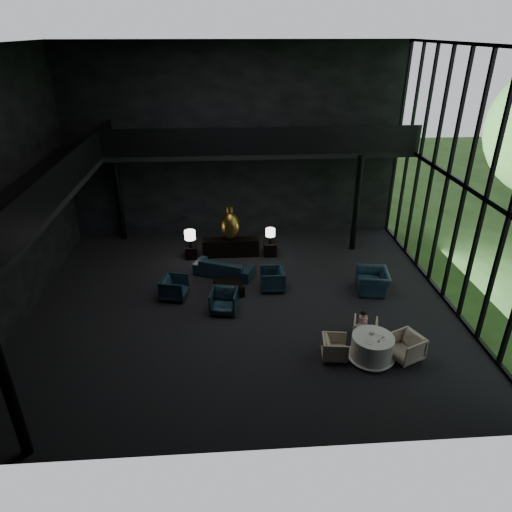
{
  "coord_description": "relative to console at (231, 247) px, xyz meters",
  "views": [
    {
      "loc": [
        -0.47,
        -13.07,
        8.4
      ],
      "look_at": [
        0.48,
        0.5,
        1.55
      ],
      "focal_mm": 32.0,
      "sensor_mm": 36.0,
      "label": 1
    }
  ],
  "objects": [
    {
      "name": "railing_left",
      "position": [
        -4.67,
        -3.72,
        4.24
      ],
      "size": [
        0.06,
        12.0,
        1.0
      ],
      "primitive_type": "cube",
      "color": "black",
      "rests_on": "mezzanine_left"
    },
    {
      "name": "dining_chair_north",
      "position": [
        3.89,
        -5.87,
        -0.04
      ],
      "size": [
        0.78,
        0.75,
        0.65
      ],
      "primitive_type": "imported",
      "rotation": [
        0.0,
        0.0,
        2.84
      ],
      "color": "#A79C93",
      "rests_on": "floor"
    },
    {
      "name": "floor",
      "position": [
        0.33,
        -3.72,
        -0.36
      ],
      "size": [
        14.0,
        12.0,
        0.02
      ],
      "primitive_type": "cube",
      "color": "black",
      "rests_on": "ground"
    },
    {
      "name": "lounge_armchair_east",
      "position": [
        1.42,
        -2.8,
        0.12
      ],
      "size": [
        0.91,
        0.97,
        0.97
      ],
      "primitive_type": "imported",
      "rotation": [
        0.0,
        0.0,
        -1.6
      ],
      "color": "black",
      "rests_on": "floor"
    },
    {
      "name": "dining_chair_west",
      "position": [
        2.8,
        -6.68,
        -0.03
      ],
      "size": [
        0.7,
        0.73,
        0.67
      ],
      "primitive_type": "imported",
      "rotation": [
        0.0,
        0.0,
        1.44
      ],
      "color": "#B5A595",
      "rests_on": "floor"
    },
    {
      "name": "coffee_table",
      "position": [
        -0.13,
        -3.0,
        -0.16
      ],
      "size": [
        1.11,
        1.11,
        0.4
      ],
      "primitive_type": "cube",
      "rotation": [
        0.0,
        0.0,
        0.26
      ],
      "color": "black",
      "rests_on": "floor"
    },
    {
      "name": "lounge_armchair_south",
      "position": [
        -0.3,
        -4.13,
        0.12
      ],
      "size": [
        1.08,
        1.03,
        0.96
      ],
      "primitive_type": "imported",
      "rotation": [
        0.0,
        0.0,
        -0.18
      ],
      "color": "#223B48",
      "rests_on": "floor"
    },
    {
      "name": "side_table_right",
      "position": [
        1.6,
        -0.09,
        -0.09
      ],
      "size": [
        0.5,
        0.5,
        0.55
      ],
      "primitive_type": "cube",
      "color": "black",
      "rests_on": "floor"
    },
    {
      "name": "cereal_bowl",
      "position": [
        3.81,
        -6.67,
        0.43
      ],
      "size": [
        0.17,
        0.17,
        0.08
      ],
      "primitive_type": "ellipsoid",
      "color": "white",
      "rests_on": "dining_table"
    },
    {
      "name": "column_ne",
      "position": [
        5.13,
        0.28,
        1.64
      ],
      "size": [
        0.24,
        0.24,
        4.0
      ],
      "primitive_type": "cylinder",
      "color": "black",
      "rests_on": "floor"
    },
    {
      "name": "mezzanine_left",
      "position": [
        -5.67,
        -3.72,
        3.64
      ],
      "size": [
        2.0,
        12.0,
        0.25
      ],
      "primitive_type": "cube",
      "color": "black",
      "rests_on": "wall_left"
    },
    {
      "name": "railing_back",
      "position": [
        1.33,
        0.28,
        4.24
      ],
      "size": [
        12.0,
        0.06,
        1.0
      ],
      "primitive_type": "cube",
      "color": "black",
      "rests_on": "mezzanine_back"
    },
    {
      "name": "bronze_urn",
      "position": [
        0.0,
        0.03,
        0.96
      ],
      "size": [
        0.75,
        0.75,
        1.4
      ],
      "color": "#9A5E20",
      "rests_on": "console"
    },
    {
      "name": "dining_chair_east",
      "position": [
        4.76,
        -6.85,
        0.08
      ],
      "size": [
        1.08,
        1.11,
        0.88
      ],
      "primitive_type": "imported",
      "rotation": [
        0.0,
        0.0,
        -1.15
      ],
      "color": "#AA9F96",
      "rests_on": "floor"
    },
    {
      "name": "wall_back",
      "position": [
        0.33,
        2.28,
        3.64
      ],
      "size": [
        14.0,
        0.04,
        8.0
      ],
      "primitive_type": "cube",
      "color": "black",
      "rests_on": "ground"
    },
    {
      "name": "window_armchair",
      "position": [
        4.93,
        -3.19,
        0.21
      ],
      "size": [
        1.04,
        1.43,
        1.15
      ],
      "primitive_type": "imported",
      "rotation": [
        0.0,
        0.0,
        -1.72
      ],
      "color": "black",
      "rests_on": "floor"
    },
    {
      "name": "lounge_armchair_west",
      "position": [
        -2.0,
        -3.15,
        0.12
      ],
      "size": [
        1.05,
        1.09,
        0.96
      ],
      "primitive_type": "imported",
      "rotation": [
        0.0,
        0.0,
        1.36
      ],
      "color": "#172F42",
      "rests_on": "floor"
    },
    {
      "name": "ceiling",
      "position": [
        0.33,
        -3.72,
        7.64
      ],
      "size": [
        14.0,
        12.0,
        0.02
      ],
      "primitive_type": "cube",
      "color": "black",
      "rests_on": "ground"
    },
    {
      "name": "mezzanine_back",
      "position": [
        1.33,
        1.28,
        3.64
      ],
      "size": [
        12.0,
        2.0,
        0.25
      ],
      "primitive_type": "cube",
      "color": "black",
      "rests_on": "wall_back"
    },
    {
      "name": "column_sw",
      "position": [
        -4.67,
        -9.42,
        1.64
      ],
      "size": [
        0.24,
        0.24,
        4.0
      ],
      "primitive_type": "cylinder",
      "color": "black",
      "rests_on": "floor"
    },
    {
      "name": "coffee_cup",
      "position": [
        4.06,
        -6.88,
        0.43
      ],
      "size": [
        0.09,
        0.09,
        0.06
      ],
      "primitive_type": "cylinder",
      "rotation": [
        0.0,
        0.0,
        -0.07
      ],
      "color": "white",
      "rests_on": "saucer"
    },
    {
      "name": "column_nw",
      "position": [
        -4.67,
        1.98,
        1.64
      ],
      "size": [
        0.24,
        0.24,
        4.0
      ],
      "primitive_type": "cylinder",
      "color": "black",
      "rests_on": "floor"
    },
    {
      "name": "saucer",
      "position": [
        4.07,
        -6.94,
        0.39
      ],
      "size": [
        0.18,
        0.18,
        0.01
      ],
      "primitive_type": "cylinder",
      "rotation": [
        0.0,
        0.0,
        -0.16
      ],
      "color": "white",
      "rests_on": "dining_table"
    },
    {
      "name": "cream_pot",
      "position": [
        3.88,
        -7.05,
        0.42
      ],
      "size": [
        0.08,
        0.08,
        0.07
      ],
      "primitive_type": "cylinder",
      "rotation": [
        0.0,
        0.0,
        -0.25
      ],
      "color": "#99999E",
      "rests_on": "dining_table"
    },
    {
      "name": "console",
      "position": [
        0.0,
        0.0,
        0.0
      ],
      "size": [
        2.28,
        0.52,
        0.72
      ],
      "primitive_type": "cube",
      "color": "black",
      "rests_on": "floor"
    },
    {
      "name": "plate_b",
      "position": [
        4.04,
        -6.68,
        0.39
      ],
      "size": [
        0.26,
        0.26,
        0.01
      ],
      "primitive_type": "cylinder",
      "rotation": [
        0.0,
        0.0,
        -0.25
      ],
      "color": "white",
      "rests_on": "dining_table"
    },
    {
      "name": "plate_a",
      "position": [
        3.63,
        -7.03,
        0.39
      ],
      "size": [
        0.3,
        0.3,
        0.01
      ],
      "primitive_type": "cylinder",
      "rotation": [
        0.0,
        0.0,
        -0.3
      ],
      "color": "white",
      "rests_on": "dining_table"
    },
    {
      "name": "table_lamp_left",
      "position": [
        -1.6,
        -0.21,
        0.66
      ],
      "size": [
        0.43,
        0.43,
        0.73
      ],
      "color": "black",
      "rests_on": "side_table_left"
    },
    {
      "name": "dining_table",
      "position": [
        3.81,
        -6.82,
        -0.03
      ],
      "size": [
        1.32,
        1.32,
        0.75
      ],
      "color": "white",
      "rests_on": "floor"
    },
    {
      "name": "sofa",
      "position": [
        -0.29,
        -1.64,
        0.1
      ],
      "size": [
        2.46,
        1.57,
        0.93
      ],
      "primitive_type": "imported",
      "rotation": [
        0.0,
        0.0,
        2.74
      ],
      "color": "#182E38",
      "rests_on": "floor"
    },
    {
      "name": "wall_left",
      "position": [
        -6.67,
        -3.72,
        3.64
      ],
      "size": [
        0.04,
        12.0,
        8.0
      ],
      "primitive_type": "cube",
      "color": "black",
      "rests_on": "ground"
    },
    {
      "name": "table_lamp_right",
      "position": [
        1.6,
        -0.13,
        0.64
      ],
      "size": [
        0.38,
        0.38,
        0.64
      ],
      "color": "black",
      "rests_on": "side_table_right"
    },
    {
      "name": "child",
      "position": [
        3.78,
        -5.92,
        0.36
      ],
      "size": [
        0.25,
        0.25,
        0.54
      ],
      "rotation": [
        0.0,
        0.0,
        3.14
      ],
      "color": "#F2A2CC",
      "rests_on": "dining_chair_north"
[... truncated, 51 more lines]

